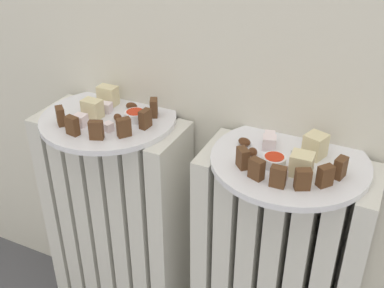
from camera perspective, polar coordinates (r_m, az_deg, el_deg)
name	(u,v)px	position (r m, az deg, el deg)	size (l,w,h in m)	color
radiator_left	(120,231)	(1.25, -8.67, -10.29)	(0.36, 0.16, 0.63)	silver
radiator_right	(275,283)	(1.12, 9.89, -16.14)	(0.36, 0.16, 0.63)	silver
plate_left	(109,119)	(1.07, -9.99, 3.03)	(0.30, 0.30, 0.01)	white
plate_right	(290,161)	(0.92, 11.64, -2.02)	(0.30, 0.30, 0.01)	white
dark_cake_slice_left_0	(61,116)	(1.04, -15.52, 3.25)	(0.03, 0.02, 0.04)	#56351E
dark_cake_slice_left_1	(72,126)	(1.00, -14.18, 2.15)	(0.03, 0.02, 0.04)	#56351E
dark_cake_slice_left_2	(96,130)	(0.97, -11.44, 1.65)	(0.03, 0.02, 0.04)	#56351E
dark_cake_slice_left_3	(124,127)	(0.97, -8.19, 1.98)	(0.03, 0.02, 0.04)	#56351E
dark_cake_slice_left_4	(145,119)	(1.00, -5.64, 3.03)	(0.03, 0.02, 0.04)	#56351E
dark_cake_slice_left_5	(154,108)	(1.04, -4.61, 4.37)	(0.03, 0.02, 0.04)	#56351E
marble_cake_slice_left_0	(92,109)	(1.06, -11.88, 4.19)	(0.04, 0.03, 0.04)	beige
marble_cake_slice_left_1	(108,95)	(1.11, -10.06, 5.78)	(0.04, 0.03, 0.04)	beige
turkish_delight_left_0	(80,120)	(1.03, -13.27, 2.79)	(0.03, 0.03, 0.03)	white
turkish_delight_left_1	(108,127)	(1.00, -10.01, 2.05)	(0.02, 0.02, 0.02)	white
turkish_delight_left_2	(106,108)	(1.08, -10.24, 4.33)	(0.02, 0.02, 0.02)	white
medjool_date_left_0	(118,118)	(1.04, -8.91, 3.16)	(0.02, 0.02, 0.02)	#4C2814
medjool_date_left_1	(89,107)	(1.09, -12.28, 4.32)	(0.02, 0.02, 0.02)	#4C2814
medjool_date_left_2	(132,106)	(1.08, -7.27, 4.54)	(0.03, 0.02, 0.02)	#4C2814
jam_bowl_left	(135,115)	(1.03, -6.81, 3.47)	(0.05, 0.05, 0.02)	white
dark_cake_slice_right_0	(243,158)	(0.86, 6.11, -1.68)	(0.03, 0.02, 0.04)	#56351E
dark_cake_slice_right_1	(256,169)	(0.84, 7.75, -2.98)	(0.03, 0.02, 0.04)	#56351E
dark_cake_slice_right_2	(278,177)	(0.82, 10.29, -3.88)	(0.03, 0.02, 0.04)	#56351E
dark_cake_slice_right_3	(303,179)	(0.82, 13.17, -4.15)	(0.03, 0.02, 0.04)	#56351E
dark_cake_slice_right_4	(325,176)	(0.84, 15.71, -3.72)	(0.03, 0.02, 0.04)	#56351E
dark_cake_slice_right_5	(340,168)	(0.87, 17.38, -2.74)	(0.03, 0.02, 0.04)	#56351E
marble_cake_slice_right_0	(315,146)	(0.92, 14.58, -0.20)	(0.04, 0.04, 0.05)	beige
marble_cake_slice_right_1	(302,164)	(0.86, 13.03, -2.39)	(0.04, 0.04, 0.04)	beige
turkish_delight_right_0	(280,174)	(0.85, 10.56, -3.57)	(0.02, 0.02, 0.02)	white
turkish_delight_right_1	(269,143)	(0.93, 9.27, 0.14)	(0.03, 0.03, 0.03)	white
turkish_delight_right_2	(270,137)	(0.96, 9.32, 0.86)	(0.02, 0.02, 0.02)	white
medjool_date_right_0	(252,152)	(0.90, 7.27, -0.97)	(0.02, 0.02, 0.02)	#4C2814
medjool_date_right_1	(316,142)	(0.96, 14.66, 0.26)	(0.03, 0.02, 0.02)	#4C2814
medjool_date_right_2	(244,142)	(0.94, 6.32, 0.28)	(0.03, 0.02, 0.01)	#4C2814
jam_bowl_right	(274,161)	(0.88, 9.83, -1.98)	(0.04, 0.04, 0.02)	white
fork	(297,162)	(0.90, 12.50, -2.16)	(0.04, 0.10, 0.00)	#B7B7BC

